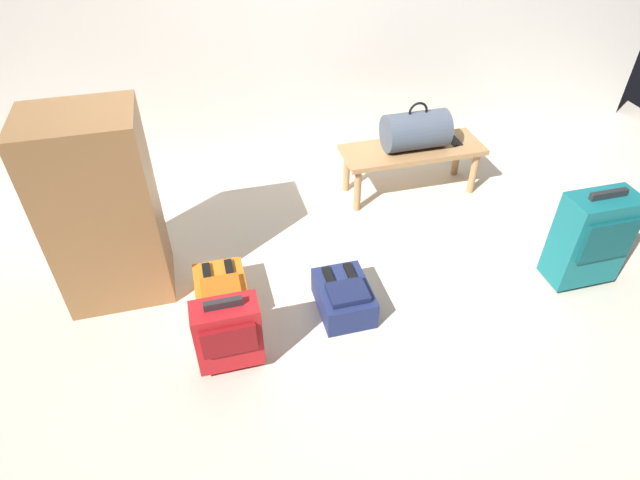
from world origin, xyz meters
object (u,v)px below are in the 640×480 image
at_px(cell_phone, 454,141).
at_px(backpack_navy, 344,297).
at_px(duffel_bag_slate, 416,130).
at_px(backpack_orange, 222,293).
at_px(side_cabinet, 102,211).
at_px(suitcase_upright_teal, 591,238).
at_px(bench, 412,154).
at_px(suitcase_small_red, 228,333).

xyz_separation_m(cell_phone, backpack_navy, (-1.13, -1.04, -0.27)).
bearing_deg(backpack_navy, duffel_bag_slate, 51.67).
bearing_deg(backpack_orange, duffel_bag_slate, 29.24).
distance_m(backpack_navy, side_cabinet, 1.38).
relative_size(suitcase_upright_teal, backpack_navy, 1.70).
relative_size(duffel_bag_slate, backpack_orange, 1.16).
xyz_separation_m(bench, suitcase_upright_teal, (0.60, -1.16, 0.02)).
distance_m(suitcase_small_red, side_cabinet, 0.97).
distance_m(bench, backpack_navy, 1.32).
bearing_deg(bench, suitcase_upright_teal, -62.81).
xyz_separation_m(suitcase_upright_teal, side_cabinet, (-2.60, 0.64, 0.22)).
height_order(duffel_bag_slate, cell_phone, duffel_bag_slate).
xyz_separation_m(backpack_orange, backpack_navy, (0.65, -0.21, 0.00)).
xyz_separation_m(backpack_orange, side_cabinet, (-0.54, 0.30, 0.46)).
height_order(duffel_bag_slate, backpack_navy, duffel_bag_slate).
bearing_deg(backpack_navy, suitcase_small_red, -160.75).
height_order(bench, suitcase_upright_teal, suitcase_upright_teal).
xyz_separation_m(suitcase_upright_teal, suitcase_small_red, (-2.06, -0.10, -0.09)).
bearing_deg(backpack_orange, cell_phone, 25.00).
xyz_separation_m(duffel_bag_slate, backpack_navy, (-0.81, -1.03, -0.40)).
xyz_separation_m(cell_phone, suitcase_small_red, (-1.78, -1.27, -0.13)).
distance_m(duffel_bag_slate, suitcase_upright_teal, 1.31).
xyz_separation_m(bench, duffel_bag_slate, (0.01, -0.00, 0.19)).
height_order(suitcase_small_red, side_cabinet, side_cabinet).
distance_m(bench, backpack_orange, 1.69).
relative_size(cell_phone, suitcase_small_red, 0.31).
bearing_deg(suitcase_small_red, backpack_navy, 19.25).
distance_m(cell_phone, backpack_navy, 1.55).
xyz_separation_m(suitcase_upright_teal, backpack_orange, (-2.06, 0.34, -0.24)).
distance_m(backpack_orange, backpack_navy, 0.69).
relative_size(duffel_bag_slate, suitcase_upright_teal, 0.68).
bearing_deg(duffel_bag_slate, cell_phone, 1.69).
distance_m(duffel_bag_slate, backpack_orange, 1.73).
relative_size(cell_phone, backpack_navy, 0.38).
bearing_deg(backpack_orange, suitcase_upright_teal, -9.38).
bearing_deg(side_cabinet, backpack_navy, -23.06).
bearing_deg(suitcase_upright_teal, duffel_bag_slate, 116.97).
distance_m(suitcase_upright_teal, backpack_orange, 2.10).
bearing_deg(cell_phone, suitcase_upright_teal, -76.68).
relative_size(suitcase_upright_teal, side_cabinet, 0.59).
height_order(suitcase_upright_teal, side_cabinet, side_cabinet).
bearing_deg(cell_phone, backpack_orange, -155.00).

